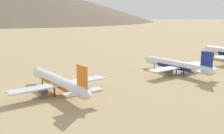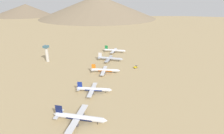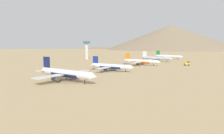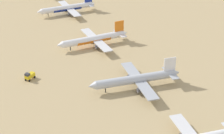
% 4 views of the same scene
% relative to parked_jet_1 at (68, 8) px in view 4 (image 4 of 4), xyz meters
% --- Properties ---
extents(ground_plane, '(1800.00, 1800.00, 0.00)m').
position_rel_parked_jet_1_xyz_m(ground_plane, '(-5.61, 53.32, -3.90)').
color(ground_plane, tan).
extents(parked_jet_1, '(40.47, 33.11, 11.71)m').
position_rel_parked_jet_1_xyz_m(parked_jet_1, '(0.00, 0.00, 0.00)').
color(parked_jet_1, white).
rests_on(parked_jet_1, ground).
extents(parked_jet_2, '(41.77, 34.18, 12.09)m').
position_rel_parked_jet_1_xyz_m(parked_jet_2, '(-5.37, 54.54, 0.13)').
color(parked_jet_2, white).
rests_on(parked_jet_2, ground).
extents(parked_jet_3, '(44.03, 35.73, 12.70)m').
position_rel_parked_jet_1_xyz_m(parked_jet_3, '(-13.78, 103.88, 0.38)').
color(parked_jet_3, '#B2B7C1').
rests_on(parked_jet_3, ground).
extents(service_truck, '(5.41, 5.48, 3.90)m').
position_rel_parked_jet_1_xyz_m(service_truck, '(32.54, 83.64, -1.82)').
color(service_truck, yellow).
rests_on(service_truck, ground).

